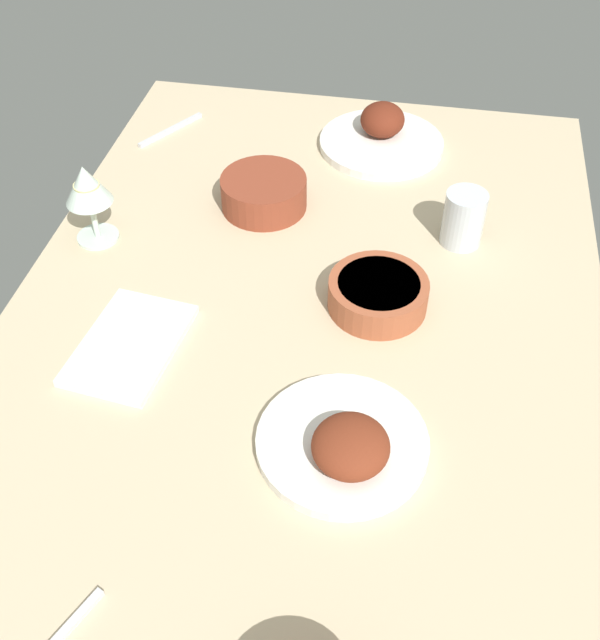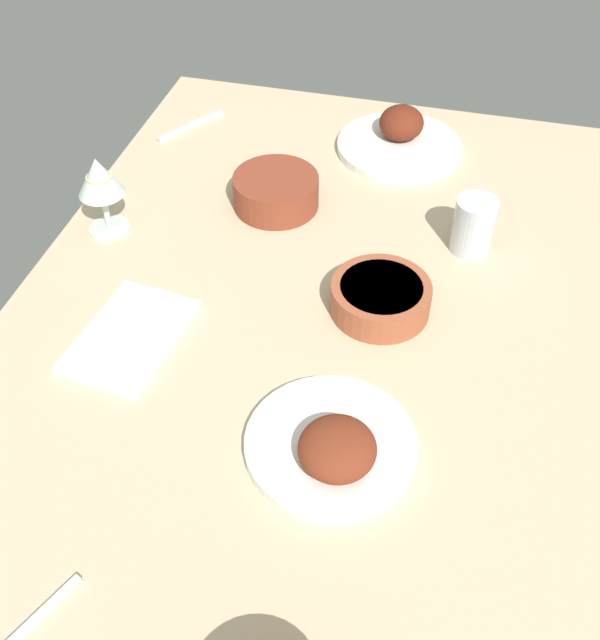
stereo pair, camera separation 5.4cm
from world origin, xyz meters
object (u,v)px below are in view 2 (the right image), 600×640
Objects in this scene: bowl_pasta at (276,190)px; wine_glass at (99,180)px; fork_loose at (191,126)px; plate_center_main at (400,139)px; bowl_soup at (381,297)px; folded_napkin at (130,336)px; plate_far_side at (333,446)px; water_tumbler at (474,225)px; spoon_loose at (18,636)px.

wine_glass is at bearing 118.20° from bowl_pasta.
wine_glass reaches higher than fork_loose.
plate_center_main is 1.60× the size of bowl_pasta.
bowl_soup is 37.32cm from folded_napkin.
wine_glass is 28.64cm from folded_napkin.
wine_glass reaches higher than bowl_soup.
plate_far_side is 27.98cm from bowl_soup.
water_tumbler is 0.58× the size of fork_loose.
bowl_pasta is 34.38cm from water_tumbler.
water_tumbler is 56.89cm from folded_napkin.
wine_glass is at bearing -139.99° from spoon_loose.
bowl_soup is 0.94× the size of fork_loose.
spoon_loose is (-77.03, 39.78, -4.28)cm from water_tumbler.
folded_napkin reaches higher than fork_loose.
wine_glass is at bearing 80.34° from bowl_soup.
folded_napkin is 44.06cm from spoon_loose.
bowl_soup is at bearing 147.05° from water_tumbler.
wine_glass is 70.47cm from spoon_loose.
wine_glass is (-37.63, 43.58, 7.87)cm from plate_center_main.
bowl_pasta is at bearing 79.87° from fork_loose.
plate_center_main is at bearing -49.20° from wine_glass.
bowl_pasta is 0.90× the size of spoon_loose.
plate_far_side is 1.33× the size of spoon_loose.
wine_glass reaches higher than plate_center_main.
bowl_pasta is at bearing -17.59° from folded_napkin.
fork_loose is 0.97× the size of spoon_loose.
water_tumbler is at bearing -80.39° from wine_glass.
folded_napkin is (-60.92, 29.77, -1.46)cm from plate_center_main.
bowl_soup is 0.76× the size of folded_napkin.
water_tumbler is 63.05cm from fork_loose.
bowl_pasta is 29.75cm from wine_glass.
spoon_loose is at bearing -172.04° from folded_napkin.
spoon_loose is (-30.82, 26.96, -1.65)cm from plate_far_side.
folded_napkin is (12.82, 33.06, -1.45)cm from plate_far_side.
bowl_soup is at bearing 78.57° from fork_loose.
plate_center_main is 1.21× the size of folded_napkin.
bowl_pasta is 0.75× the size of folded_napkin.
plate_center_main is (73.74, 3.29, 0.01)cm from plate_far_side.
plate_far_side is at bearing 177.98° from bowl_soup.
plate_far_side is at bearing -127.61° from wine_glass.
fork_loose is at bearing -146.49° from spoon_loose.
water_tumbler is 0.47× the size of folded_napkin.
plate_center_main is at bearing -26.05° from folded_napkin.
fork_loose is at bearing 11.63° from folded_napkin.
bowl_soup reaches higher than fork_loose.
water_tumbler reaches higher than bowl_soup.
water_tumbler reaches higher than spoon_loose.
water_tumbler is at bearing -32.95° from bowl_soup.
water_tumbler is at bearing -53.95° from folded_napkin.
spoon_loose is at bearing 41.68° from fork_loose.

